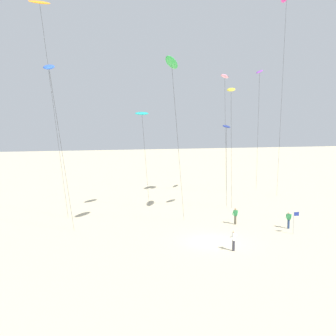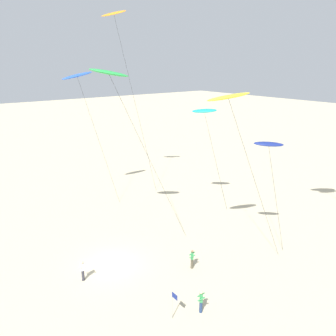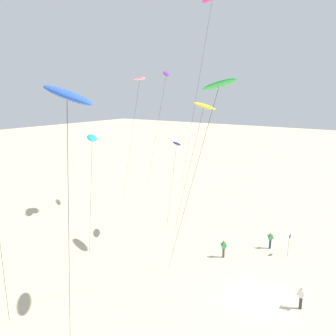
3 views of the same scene
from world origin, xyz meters
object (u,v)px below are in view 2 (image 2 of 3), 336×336
kite_flyer_middle (192,258)px  kite_flyer_nearest (83,270)px  kite_yellow (229,98)px  kite_orange (114,17)px  kite_green (109,74)px  kite_blue (77,76)px  kite_navy (269,145)px  kite_flyer_furthest (201,301)px  kite_teal (204,111)px  marker_flag (173,301)px

kite_flyer_middle → kite_flyer_nearest: bearing=-116.5°
kite_yellow → kite_orange: (-18.95, 1.30, 7.38)m
kite_green → kite_blue: bearing=171.4°
kite_navy → kite_orange: bearing=-173.3°
kite_yellow → kite_orange: 20.38m
kite_flyer_nearest → kite_flyer_furthest: size_ratio=1.00×
kite_green → kite_orange: kite_orange is taller
kite_green → kite_teal: size_ratio=1.36×
kite_teal → kite_navy: kite_teal is taller
kite_flyer_middle → marker_flag: (3.69, -4.87, 0.60)m
kite_flyer_middle → marker_flag: size_ratio=0.80×
kite_flyer_middle → kite_flyer_furthest: size_ratio=1.00×
kite_teal → kite_flyer_furthest: kite_teal is taller
kite_orange → kite_flyer_middle: bearing=-12.4°
kite_orange → kite_flyer_furthest: (22.65, -7.01, -20.19)m
kite_flyer_middle → kite_flyer_furthest: (4.27, -2.96, 0.00)m
kite_blue → kite_teal: size_ratio=1.31×
kite_blue → kite_flyer_nearest: bearing=-25.7°
kite_blue → kite_flyer_nearest: 20.68m
kite_green → marker_flag: 17.97m
kite_orange → marker_flag: (22.07, -8.91, -19.60)m
kite_flyer_nearest → kite_flyer_middle: same height
kite_teal → kite_flyer_nearest: kite_teal is taller
marker_flag → kite_orange: bearing=158.0°
kite_green → kite_yellow: 9.92m
kite_teal → kite_navy: 9.91m
kite_navy → kite_green: bearing=-135.7°
kite_yellow → kite_flyer_middle: size_ratio=8.50×
kite_navy → marker_flag: bearing=-80.4°
kite_yellow → kite_navy: (1.22, 3.68, -3.89)m
kite_blue → kite_flyer_furthest: (21.98, -1.81, -13.87)m
kite_flyer_nearest → kite_blue: bearing=154.3°
kite_blue → kite_orange: bearing=97.3°
kite_blue → kite_flyer_nearest: (13.82, -6.65, -13.87)m
kite_blue → marker_flag: bearing=-9.9°
kite_flyer_nearest → marker_flag: 8.15m
kite_yellow → kite_flyer_middle: kite_yellow is taller
kite_green → kite_yellow: kite_green is taller
kite_orange → kite_flyer_furthest: kite_orange is taller
kite_yellow → kite_blue: bearing=-168.0°
kite_teal → kite_flyer_nearest: size_ratio=7.01×
kite_flyer_furthest → kite_orange: bearing=162.8°
kite_flyer_middle → marker_flag: 6.14m
kite_teal → kite_flyer_nearest: bearing=-76.3°
kite_teal → kite_navy: size_ratio=1.15×
kite_flyer_middle → kite_flyer_furthest: same height
kite_orange → kite_teal: bearing=22.0°
kite_blue → marker_flag: size_ratio=7.32×
kite_teal → kite_orange: (-10.55, -4.25, 9.77)m
kite_flyer_furthest → kite_flyer_nearest: bearing=-149.3°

